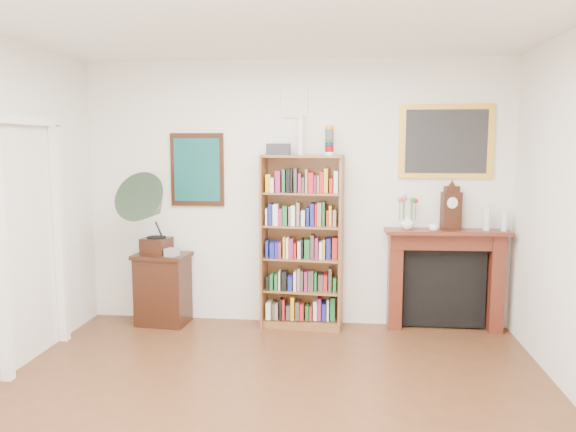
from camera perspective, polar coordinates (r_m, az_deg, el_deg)
The scene contains 15 objects.
room at distance 3.50m, azimuth -3.02°, elevation -1.36°, with size 4.51×5.01×2.81m.
door_casing at distance 5.41m, azimuth -24.63°, elevation -0.40°, with size 0.08×1.02×2.17m.
teal_poster at distance 6.11m, azimuth -9.21°, elevation 4.66°, with size 0.58×0.04×0.78m.
small_picture at distance 5.94m, azimuth 0.69°, elevation 11.43°, with size 0.26×0.04×0.30m.
gilt_painting at distance 5.98m, azimuth 15.76°, elevation 7.29°, with size 0.95×0.04×0.75m.
bookshelf at distance 5.84m, azimuth 1.45°, elevation -1.67°, with size 0.86×0.37×2.09m.
side_cabinet at distance 6.21m, azimuth -12.58°, elevation -7.23°, with size 0.56×0.41×0.77m, color black.
fireplace at distance 6.06m, azimuth 15.65°, elevation -5.42°, with size 1.26×0.34×1.06m.
gramophone at distance 5.97m, azimuth -13.79°, elevation 0.73°, with size 0.65×0.75×0.88m.
cd_stack at distance 5.97m, azimuth -11.71°, elevation -3.62°, with size 0.12×0.12×0.08m, color #B7B6C3.
mantel_clock at distance 5.93m, azimuth 16.24°, elevation 0.72°, with size 0.21×0.15×0.44m.
flower_vase at distance 5.87m, azimuth 12.03°, elevation -0.62°, with size 0.14×0.14×0.14m, color white.
teacup at distance 5.80m, azimuth 14.56°, elevation -1.14°, with size 0.09×0.09×0.07m, color white.
bottle_left at distance 5.99m, azimuth 19.54°, elevation -0.25°, with size 0.07×0.07×0.24m, color silver.
bottle_right at distance 6.02m, azimuth 21.13°, elevation -0.49°, with size 0.06×0.06×0.20m, color silver.
Camera 1 is at (0.54, -3.42, 1.93)m, focal length 35.00 mm.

